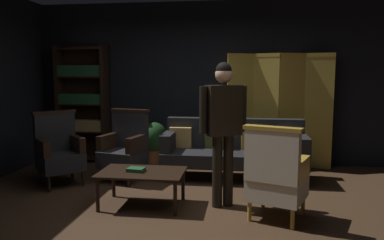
# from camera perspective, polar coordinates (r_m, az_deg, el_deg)

# --- Properties ---
(ground_plane) EXTENTS (10.00, 10.00, 0.00)m
(ground_plane) POSITION_cam_1_polar(r_m,az_deg,el_deg) (4.53, -1.41, -13.28)
(ground_plane) COLOR #3D2819
(back_wall) EXTENTS (7.20, 0.10, 2.80)m
(back_wall) POSITION_cam_1_polar(r_m,az_deg,el_deg) (6.68, 1.93, 5.58)
(back_wall) COLOR black
(back_wall) RESTS_ON ground_plane
(folding_screen) EXTENTS (1.73, 0.23, 1.90)m
(folding_screen) POSITION_cam_1_polar(r_m,az_deg,el_deg) (6.46, 12.92, 1.67)
(folding_screen) COLOR #B29338
(folding_screen) RESTS_ON ground_plane
(bookshelf) EXTENTS (0.90, 0.32, 2.05)m
(bookshelf) POSITION_cam_1_polar(r_m,az_deg,el_deg) (7.01, -16.09, 2.65)
(bookshelf) COLOR black
(bookshelf) RESTS_ON ground_plane
(velvet_couch) EXTENTS (2.12, 0.78, 0.88)m
(velvet_couch) POSITION_cam_1_polar(r_m,az_deg,el_deg) (5.76, 6.34, -4.17)
(velvet_couch) COLOR black
(velvet_couch) RESTS_ON ground_plane
(coffee_table) EXTENTS (1.00, 0.64, 0.42)m
(coffee_table) POSITION_cam_1_polar(r_m,az_deg,el_deg) (4.57, -7.56, -8.24)
(coffee_table) COLOR black
(coffee_table) RESTS_ON ground_plane
(armchair_gilt_accent) EXTENTS (0.75, 0.75, 1.04)m
(armchair_gilt_accent) POSITION_cam_1_polar(r_m,az_deg,el_deg) (4.17, 12.55, -8.19)
(armchair_gilt_accent) COLOR #B78E33
(armchair_gilt_accent) RESTS_ON ground_plane
(armchair_wing_left) EXTENTS (0.82, 0.82, 1.04)m
(armchair_wing_left) POSITION_cam_1_polar(r_m,az_deg,el_deg) (5.70, -19.45, -4.31)
(armchair_wing_left) COLOR black
(armchair_wing_left) RESTS_ON ground_plane
(armchair_wing_right) EXTENTS (0.70, 0.70, 1.04)m
(armchair_wing_right) POSITION_cam_1_polar(r_m,az_deg,el_deg) (5.68, -10.07, -4.06)
(armchair_wing_right) COLOR black
(armchair_wing_right) RESTS_ON ground_plane
(standing_figure) EXTENTS (0.53, 0.37, 1.70)m
(standing_figure) POSITION_cam_1_polar(r_m,az_deg,el_deg) (4.41, 4.73, -0.14)
(standing_figure) COLOR black
(standing_figure) RESTS_ON ground_plane
(potted_plant) EXTENTS (0.46, 0.46, 0.75)m
(potted_plant) POSITION_cam_1_polar(r_m,az_deg,el_deg) (6.47, -5.70, -3.18)
(potted_plant) COLOR brown
(potted_plant) RESTS_ON ground_plane
(book_green_cloth) EXTENTS (0.21, 0.17, 0.04)m
(book_green_cloth) POSITION_cam_1_polar(r_m,az_deg,el_deg) (4.56, -8.44, -7.42)
(book_green_cloth) COLOR #1E4C28
(book_green_cloth) RESTS_ON coffee_table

